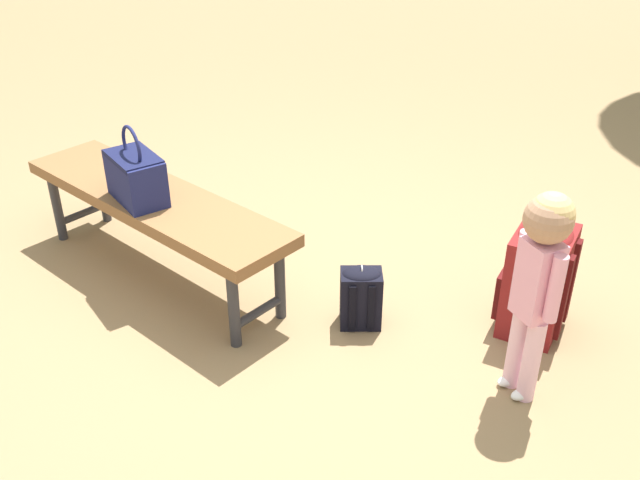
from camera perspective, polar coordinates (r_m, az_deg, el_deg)
name	(u,v)px	position (r m, az deg, el deg)	size (l,w,h in m)	color
ground_plane	(315,315)	(3.33, -0.42, -6.05)	(40.00, 40.00, 0.00)	#8C704C
park_bench	(154,205)	(3.52, -13.11, 2.74)	(1.65, 0.79, 0.45)	brown
handbag	(136,175)	(3.41, -14.51, 5.03)	(0.37, 0.31, 0.37)	#191E4C
child_standing	(540,267)	(2.71, 17.18, -2.07)	(0.20, 0.18, 0.88)	#E5B2C6
backpack_large	(538,275)	(3.26, 17.03, -2.68)	(0.30, 0.33, 0.55)	maroon
backpack_small	(361,295)	(3.20, 3.29, -4.40)	(0.23, 0.21, 0.31)	black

